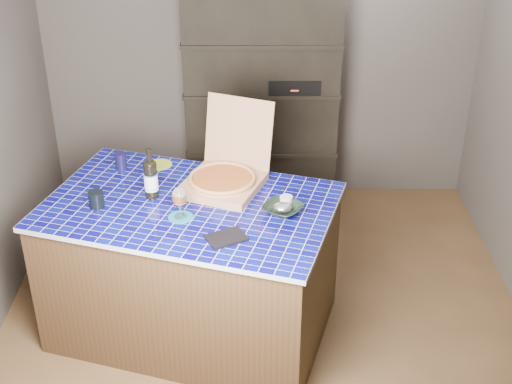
{
  "coord_description": "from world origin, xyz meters",
  "views": [
    {
      "loc": [
        -0.08,
        -3.78,
        3.12
      ],
      "look_at": [
        -0.05,
        0.0,
        0.97
      ],
      "focal_mm": 50.0,
      "sensor_mm": 36.0,
      "label": 1
    }
  ],
  "objects_px": {
    "kitchen_island": "(192,268)",
    "dvd_case": "(226,238)",
    "mead_bottle": "(151,178)",
    "bowl": "(283,209)",
    "pizza_box": "(224,177)",
    "wine_glass": "(179,197)"
  },
  "relations": [
    {
      "from": "mead_bottle",
      "to": "bowl",
      "type": "height_order",
      "value": "mead_bottle"
    },
    {
      "from": "bowl",
      "to": "wine_glass",
      "type": "bearing_deg",
      "value": -175.54
    },
    {
      "from": "pizza_box",
      "to": "wine_glass",
      "type": "xyz_separation_m",
      "value": [
        -0.24,
        -0.37,
        0.07
      ]
    },
    {
      "from": "kitchen_island",
      "to": "bowl",
      "type": "height_order",
      "value": "bowl"
    },
    {
      "from": "pizza_box",
      "to": "dvd_case",
      "type": "distance_m",
      "value": 0.61
    },
    {
      "from": "pizza_box",
      "to": "mead_bottle",
      "type": "distance_m",
      "value": 0.46
    },
    {
      "from": "wine_glass",
      "to": "pizza_box",
      "type": "bearing_deg",
      "value": 56.96
    },
    {
      "from": "wine_glass",
      "to": "dvd_case",
      "type": "xyz_separation_m",
      "value": [
        0.27,
        -0.23,
        -0.13
      ]
    },
    {
      "from": "wine_glass",
      "to": "kitchen_island",
      "type": "bearing_deg",
      "value": 77.25
    },
    {
      "from": "mead_bottle",
      "to": "pizza_box",
      "type": "bearing_deg",
      "value": 16.48
    },
    {
      "from": "pizza_box",
      "to": "bowl",
      "type": "height_order",
      "value": "pizza_box"
    },
    {
      "from": "wine_glass",
      "to": "dvd_case",
      "type": "height_order",
      "value": "wine_glass"
    },
    {
      "from": "kitchen_island",
      "to": "pizza_box",
      "type": "relative_size",
      "value": 2.88
    },
    {
      "from": "dvd_case",
      "to": "kitchen_island",
      "type": "bearing_deg",
      "value": -175.24
    },
    {
      "from": "dvd_case",
      "to": "bowl",
      "type": "xyz_separation_m",
      "value": [
        0.32,
        0.28,
        0.02
      ]
    },
    {
      "from": "dvd_case",
      "to": "pizza_box",
      "type": "bearing_deg",
      "value": 155.92
    },
    {
      "from": "pizza_box",
      "to": "mead_bottle",
      "type": "bearing_deg",
      "value": -141.4
    },
    {
      "from": "kitchen_island",
      "to": "dvd_case",
      "type": "relative_size",
      "value": 9.27
    },
    {
      "from": "mead_bottle",
      "to": "wine_glass",
      "type": "distance_m",
      "value": 0.31
    },
    {
      "from": "dvd_case",
      "to": "bowl",
      "type": "bearing_deg",
      "value": 103.56
    },
    {
      "from": "wine_glass",
      "to": "bowl",
      "type": "relative_size",
      "value": 0.87
    },
    {
      "from": "pizza_box",
      "to": "mead_bottle",
      "type": "xyz_separation_m",
      "value": [
        -0.44,
        -0.13,
        0.06
      ]
    }
  ]
}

